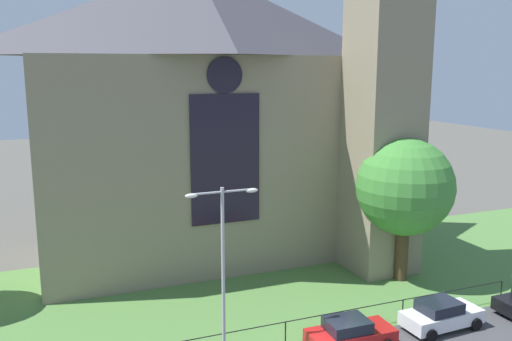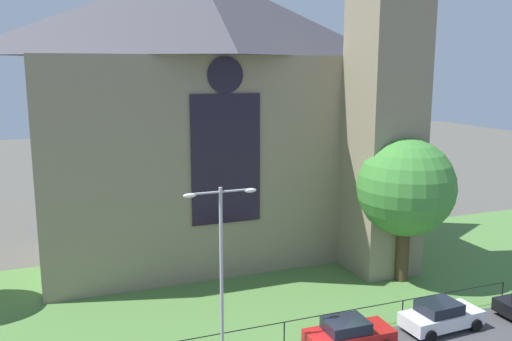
# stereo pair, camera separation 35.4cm
# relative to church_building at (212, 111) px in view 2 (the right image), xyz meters

# --- Properties ---
(ground) EXTENTS (160.00, 160.00, 0.00)m
(ground) POSITION_rel_church_building_xyz_m (0.31, -6.84, -10.27)
(ground) COLOR #56544C
(grass_verge) EXTENTS (120.00, 20.00, 0.01)m
(grass_verge) POSITION_rel_church_building_xyz_m (0.31, -8.84, -10.27)
(grass_verge) COLOR #517F3D
(grass_verge) RESTS_ON ground
(church_building) EXTENTS (23.20, 16.20, 26.00)m
(church_building) POSITION_rel_church_building_xyz_m (0.00, 0.00, 0.00)
(church_building) COLOR gray
(church_building) RESTS_ON ground
(iron_railing) EXTENTS (27.61, 0.07, 1.13)m
(iron_railing) POSITION_rel_church_building_xyz_m (-0.77, -14.34, -9.31)
(iron_railing) COLOR black
(iron_railing) RESTS_ON ground
(tree_right_near) EXTENTS (6.03, 6.03, 9.04)m
(tree_right_near) POSITION_rel_church_building_xyz_m (9.44, -9.65, -4.29)
(tree_right_near) COLOR #4C3823
(tree_right_near) RESTS_ON ground
(streetlamp_near) EXTENTS (3.37, 0.26, 8.08)m
(streetlamp_near) POSITION_rel_church_building_xyz_m (-3.96, -14.44, -5.12)
(streetlamp_near) COLOR #B2B2B7
(streetlamp_near) RESTS_ON ground
(parked_car_red) EXTENTS (4.25, 2.12, 1.51)m
(parked_car_red) POSITION_rel_church_building_xyz_m (1.86, -15.95, -9.53)
(parked_car_red) COLOR #B21919
(parked_car_red) RESTS_ON ground
(parked_car_white) EXTENTS (4.27, 2.17, 1.51)m
(parked_car_white) POSITION_rel_church_building_xyz_m (7.31, -15.92, -9.53)
(parked_car_white) COLOR silver
(parked_car_white) RESTS_ON ground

